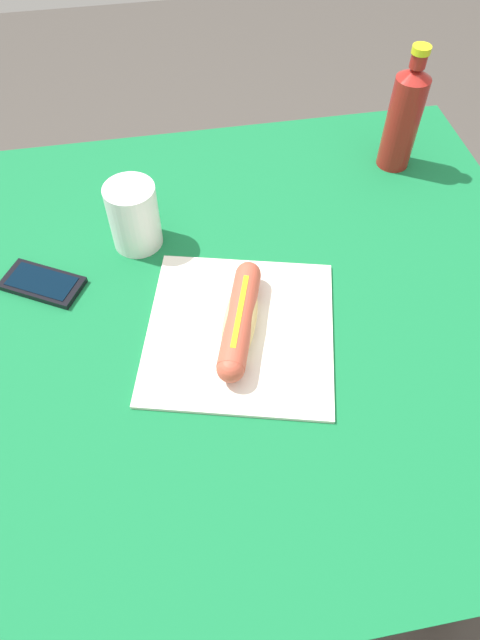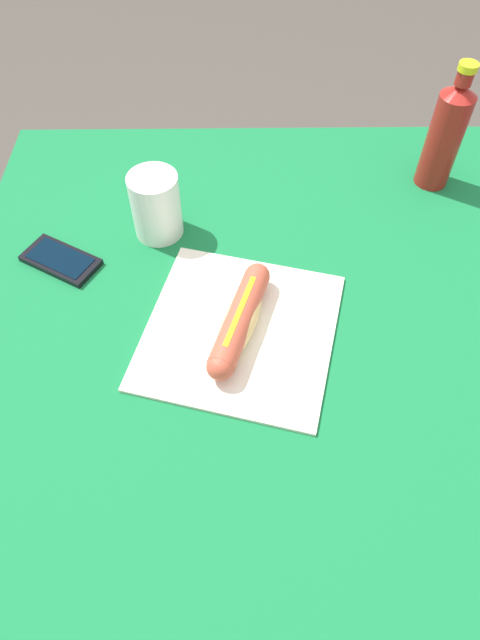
{
  "view_description": "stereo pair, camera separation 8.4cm",
  "coord_description": "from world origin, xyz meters",
  "px_view_note": "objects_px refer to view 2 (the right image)",
  "views": [
    {
      "loc": [
        -0.55,
        0.13,
        1.48
      ],
      "look_at": [
        -0.05,
        0.04,
        0.81
      ],
      "focal_mm": 31.13,
      "sensor_mm": 36.0,
      "label": 1
    },
    {
      "loc": [
        -0.56,
        0.05,
        1.48
      ],
      "look_at": [
        -0.05,
        0.04,
        0.81
      ],
      "focal_mm": 31.13,
      "sensor_mm": 36.0,
      "label": 2
    }
  ],
  "objects_px": {
    "hot_dog": "(240,319)",
    "drinking_cup": "(156,206)",
    "cell_phone": "(61,260)",
    "soda_bottle": "(445,134)"
  },
  "relations": [
    {
      "from": "hot_dog",
      "to": "soda_bottle",
      "type": "distance_m",
      "value": 0.52
    },
    {
      "from": "soda_bottle",
      "to": "hot_dog",
      "type": "bearing_deg",
      "value": 133.77
    },
    {
      "from": "hot_dog",
      "to": "drinking_cup",
      "type": "bearing_deg",
      "value": 32.03
    },
    {
      "from": "soda_bottle",
      "to": "drinking_cup",
      "type": "bearing_deg",
      "value": 104.47
    },
    {
      "from": "hot_dog",
      "to": "cell_phone",
      "type": "relative_size",
      "value": 1.44
    },
    {
      "from": "cell_phone",
      "to": "soda_bottle",
      "type": "distance_m",
      "value": 0.72
    },
    {
      "from": "hot_dog",
      "to": "drinking_cup",
      "type": "xyz_separation_m",
      "value": [
        0.23,
        0.14,
        0.03
      ]
    },
    {
      "from": "drinking_cup",
      "to": "hot_dog",
      "type": "bearing_deg",
      "value": -147.97
    },
    {
      "from": "cell_phone",
      "to": "soda_bottle",
      "type": "xyz_separation_m",
      "value": [
        0.21,
        -0.68,
        0.1
      ]
    },
    {
      "from": "cell_phone",
      "to": "drinking_cup",
      "type": "height_order",
      "value": "drinking_cup"
    }
  ]
}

